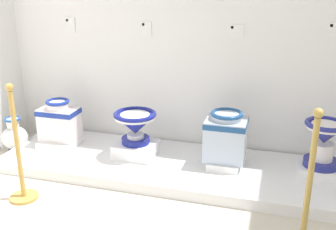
{
  "coord_description": "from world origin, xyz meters",
  "views": [
    {
      "loc": [
        2.82,
        -1.2,
        1.75
      ],
      "look_at": [
        1.88,
        2.1,
        0.56
      ],
      "focal_mm": 42.73,
      "sensor_mm": 36.0,
      "label": 1
    }
  ],
  "objects": [
    {
      "name": "decorative_vase_spare",
      "position": [
        0.2,
        2.1,
        0.16
      ],
      "size": [
        0.27,
        0.27,
        0.37
      ],
      "color": "#1D4E98",
      "rests_on": "ground_plane"
    },
    {
      "name": "plinth_block_tall_cobalt",
      "position": [
        2.4,
        2.18,
        0.13
      ],
      "size": [
        0.28,
        0.38,
        0.07
      ],
      "primitive_type": "cube",
      "color": "white",
      "rests_on": "display_platform"
    },
    {
      "name": "plinth_block_leftmost",
      "position": [
        1.54,
        2.13,
        0.17
      ],
      "size": [
        0.39,
        0.33,
        0.14
      ],
      "primitive_type": "cube",
      "color": "white",
      "rests_on": "display_platform"
    },
    {
      "name": "stanchion_post_near_left",
      "position": [
        0.86,
        1.29,
        0.32
      ],
      "size": [
        0.23,
        0.23,
        0.99
      ],
      "color": "gold",
      "rests_on": "ground_plane"
    },
    {
      "name": "display_platform",
      "position": [
        1.98,
        2.1,
        0.05
      ],
      "size": [
        3.41,
        0.98,
        0.1
      ],
      "primitive_type": "cube",
      "color": "white",
      "rests_on": "ground_plane"
    },
    {
      "name": "antique_toilet_pale_glazed",
      "position": [
        0.7,
        2.18,
        0.37
      ],
      "size": [
        0.39,
        0.26,
        0.42
      ],
      "color": "white",
      "rests_on": "plinth_block_pale_glazed"
    },
    {
      "name": "info_placard_fourth",
      "position": [
        3.26,
        2.61,
        1.32
      ],
      "size": [
        0.14,
        0.01,
        0.12
      ],
      "color": "white"
    },
    {
      "name": "plinth_block_pale_glazed",
      "position": [
        0.7,
        2.18,
        0.13
      ],
      "size": [
        0.38,
        0.37,
        0.06
      ],
      "primitive_type": "cube",
      "color": "white",
      "rests_on": "display_platform"
    },
    {
      "name": "antique_toilet_tall_cobalt",
      "position": [
        2.4,
        2.18,
        0.4
      ],
      "size": [
        0.37,
        0.34,
        0.45
      ],
      "color": "silver",
      "rests_on": "plinth_block_tall_cobalt"
    },
    {
      "name": "info_placard_first",
      "position": [
        0.67,
        2.61,
        1.28
      ],
      "size": [
        0.11,
        0.01,
        0.16
      ],
      "color": "white"
    },
    {
      "name": "plinth_block_squat_floral",
      "position": [
        3.24,
        2.2,
        0.15
      ],
      "size": [
        0.39,
        0.28,
        0.09
      ],
      "primitive_type": "cube",
      "color": "white",
      "rests_on": "display_platform"
    },
    {
      "name": "antique_toilet_leftmost",
      "position": [
        1.54,
        2.13,
        0.44
      ],
      "size": [
        0.41,
        0.41,
        0.31
      ],
      "color": "navy",
      "rests_on": "plinth_block_leftmost"
    },
    {
      "name": "info_placard_third",
      "position": [
        2.4,
        2.61,
        1.27
      ],
      "size": [
        0.13,
        0.01,
        0.13
      ],
      "color": "white"
    },
    {
      "name": "stanchion_post_near_right",
      "position": [
        3.07,
        1.24,
        0.32
      ],
      "size": [
        0.23,
        0.23,
        1.01
      ],
      "color": "#BC9645",
      "rests_on": "ground_plane"
    },
    {
      "name": "antique_toilet_squat_floral",
      "position": [
        3.24,
        2.2,
        0.45
      ],
      "size": [
        0.35,
        0.35,
        0.41
      ],
      "color": "navy",
      "rests_on": "plinth_block_squat_floral"
    },
    {
      "name": "info_placard_second",
      "position": [
        1.51,
        2.61,
        1.26
      ],
      "size": [
        0.1,
        0.01,
        0.15
      ],
      "color": "white"
    }
  ]
}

